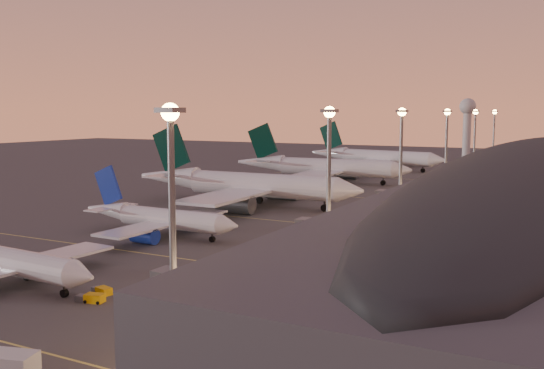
# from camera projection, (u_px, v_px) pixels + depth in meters

# --- Properties ---
(ground) EXTENTS (700.00, 700.00, 0.00)m
(ground) POSITION_uv_depth(u_px,v_px,m) (150.00, 246.00, 113.38)
(ground) COLOR #464441
(airliner_narrow_south) EXTENTS (37.20, 33.24, 13.29)m
(airliner_narrow_south) POSITION_uv_depth(u_px,v_px,m) (4.00, 260.00, 88.47)
(airliner_narrow_south) COLOR silver
(airliner_narrow_south) RESTS_ON ground
(airliner_narrow_north) EXTENTS (38.56, 34.36, 13.81)m
(airliner_narrow_north) POSITION_uv_depth(u_px,v_px,m) (158.00, 218.00, 123.11)
(airliner_narrow_north) COLOR silver
(airliner_narrow_north) RESTS_ON ground
(airliner_wide_near) EXTENTS (67.61, 61.44, 21.67)m
(airliner_wide_near) POSITION_uv_depth(u_px,v_px,m) (244.00, 184.00, 163.05)
(airliner_wide_near) COLOR silver
(airliner_wide_near) RESTS_ON ground
(airliner_wide_mid) EXTENTS (65.51, 59.81, 20.96)m
(airliner_wide_mid) POSITION_uv_depth(u_px,v_px,m) (321.00, 167.00, 216.09)
(airliner_wide_mid) COLOR silver
(airliner_wide_mid) RESTS_ON ground
(airliner_wide_far) EXTENTS (64.89, 59.86, 20.82)m
(airliner_wide_far) POSITION_uv_depth(u_px,v_px,m) (375.00, 157.00, 264.35)
(airliner_wide_far) COLOR silver
(airliner_wide_far) RESTS_ON ground
(terminal_building) EXTENTS (56.35, 255.00, 17.46)m
(terminal_building) POSITION_uv_depth(u_px,v_px,m) (542.00, 179.00, 147.05)
(terminal_building) COLOR #46464B
(terminal_building) RESTS_ON ground
(light_masts) EXTENTS (2.20, 217.20, 25.90)m
(light_masts) POSITION_uv_depth(u_px,v_px,m) (429.00, 142.00, 151.50)
(light_masts) COLOR slate
(light_masts) RESTS_ON ground
(radar_tower) EXTENTS (9.00, 9.00, 32.50)m
(radar_tower) POSITION_uv_depth(u_px,v_px,m) (467.00, 118.00, 334.05)
(radar_tower) COLOR silver
(radar_tower) RESTS_ON ground
(lane_markings) EXTENTS (90.00, 180.36, 0.00)m
(lane_markings) POSITION_uv_depth(u_px,v_px,m) (255.00, 214.00, 148.45)
(lane_markings) COLOR #D8C659
(lane_markings) RESTS_ON ground
(baggage_tug_a) EXTENTS (3.68, 2.17, 1.03)m
(baggage_tug_a) POSITION_uv_depth(u_px,v_px,m) (102.00, 291.00, 83.64)
(baggage_tug_a) COLOR #F2B007
(baggage_tug_a) RESTS_ON ground
(baggage_tug_b) EXTENTS (4.06, 2.33, 1.14)m
(baggage_tug_b) POSITION_uv_depth(u_px,v_px,m) (91.00, 298.00, 80.10)
(baggage_tug_b) COLOR #F2B007
(baggage_tug_b) RESTS_ON ground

